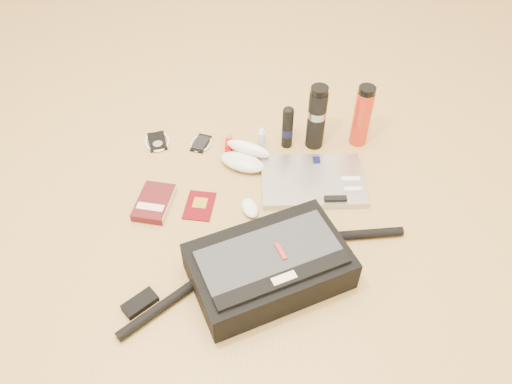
# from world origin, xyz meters

# --- Properties ---
(ground) EXTENTS (4.00, 4.00, 0.00)m
(ground) POSITION_xyz_m (0.00, 0.00, 0.00)
(ground) COLOR #B18949
(ground) RESTS_ON ground
(messenger_bag) EXTENTS (0.90, 0.45, 0.13)m
(messenger_bag) POSITION_xyz_m (0.03, -0.22, 0.06)
(messenger_bag) COLOR black
(messenger_bag) RESTS_ON ground
(laptop) EXTENTS (0.38, 0.27, 0.04)m
(laptop) POSITION_xyz_m (0.20, 0.20, 0.01)
(laptop) COLOR #ACACAE
(laptop) RESTS_ON ground
(book) EXTENTS (0.14, 0.19, 0.03)m
(book) POSITION_xyz_m (-0.37, 0.08, 0.02)
(book) COLOR #460F12
(book) RESTS_ON ground
(passport) EXTENTS (0.12, 0.15, 0.01)m
(passport) POSITION_xyz_m (-0.21, 0.08, 0.00)
(passport) COLOR #51030A
(passport) RESTS_ON ground
(mouse) EXTENTS (0.08, 0.11, 0.03)m
(mouse) POSITION_xyz_m (-0.03, 0.06, 0.02)
(mouse) COLOR white
(mouse) RESTS_ON ground
(sunglasses_case) EXTENTS (0.22, 0.21, 0.10)m
(sunglasses_case) POSITION_xyz_m (-0.05, 0.31, 0.04)
(sunglasses_case) COLOR silver
(sunglasses_case) RESTS_ON ground
(ipod) EXTENTS (0.12, 0.13, 0.01)m
(ipod) POSITION_xyz_m (-0.41, 0.42, 0.01)
(ipod) COLOR black
(ipod) RESTS_ON ground
(phone) EXTENTS (0.10, 0.12, 0.01)m
(phone) POSITION_xyz_m (-0.23, 0.41, 0.01)
(phone) COLOR black
(phone) RESTS_ON ground
(inhaler) EXTENTS (0.03, 0.10, 0.03)m
(inhaler) POSITION_xyz_m (-0.12, 0.40, 0.01)
(inhaler) COLOR #B80A00
(inhaler) RESTS_ON ground
(spray_bottle) EXTENTS (0.03, 0.03, 0.11)m
(spray_bottle) POSITION_xyz_m (0.01, 0.38, 0.05)
(spray_bottle) COLOR #9DC5DA
(spray_bottle) RESTS_ON ground
(aerosol_can) EXTENTS (0.05, 0.05, 0.18)m
(aerosol_can) POSITION_xyz_m (0.11, 0.41, 0.09)
(aerosol_can) COLOR black
(aerosol_can) RESTS_ON ground
(thermos_black) EXTENTS (0.08, 0.08, 0.27)m
(thermos_black) POSITION_xyz_m (0.22, 0.41, 0.14)
(thermos_black) COLOR black
(thermos_black) RESTS_ON ground
(thermos_red) EXTENTS (0.08, 0.08, 0.26)m
(thermos_red) POSITION_xyz_m (0.39, 0.43, 0.13)
(thermos_red) COLOR red
(thermos_red) RESTS_ON ground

